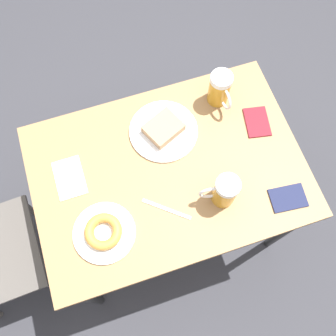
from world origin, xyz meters
TOP-DOWN VIEW (x-y plane):
  - ground_plane at (0.00, 0.00)m, footprint 8.00×8.00m
  - table at (0.00, 0.00)m, footprint 0.68×0.99m
  - plate_with_cake at (0.15, -0.03)m, footprint 0.26×0.26m
  - plate_with_donut at (-0.15, 0.28)m, footprint 0.22×0.22m
  - beer_mug_left at (-0.16, -0.15)m, footprint 0.08×0.13m
  - beer_mug_center at (0.22, -0.28)m, footprint 0.13×0.08m
  - napkin_folded at (0.08, 0.35)m, footprint 0.15×0.10m
  - fork at (-0.14, 0.05)m, footprint 0.12×0.15m
  - passport_near_edge at (-0.23, -0.37)m, footprint 0.10×0.13m
  - passport_far_edge at (0.08, -0.39)m, footprint 0.14×0.11m

SIDE VIEW (x-z plane):
  - ground_plane at x=0.00m, z-range 0.00..0.00m
  - table at x=0.00m, z-range 0.29..1.01m
  - fork at x=-0.14m, z-range 0.72..0.72m
  - napkin_folded at x=0.08m, z-range 0.72..0.72m
  - passport_near_edge at x=-0.23m, z-range 0.72..0.72m
  - passport_far_edge at x=0.08m, z-range 0.72..0.72m
  - plate_with_cake at x=0.15m, z-range 0.71..0.76m
  - plate_with_donut at x=-0.15m, z-range 0.71..0.76m
  - beer_mug_left at x=-0.16m, z-range 0.72..0.87m
  - beer_mug_center at x=0.22m, z-range 0.72..0.87m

